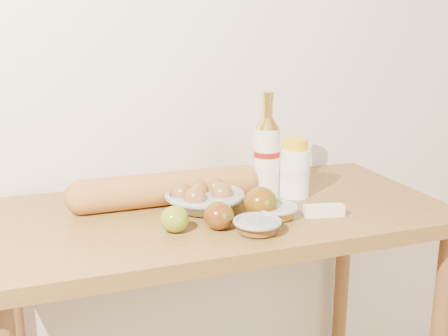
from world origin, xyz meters
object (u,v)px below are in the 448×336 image
(egg_bowl, at_px, (204,198))
(bourbon_bottle, at_px, (267,154))
(cream_bottle, at_px, (295,170))
(baguette, at_px, (167,189))
(table, at_px, (220,251))

(egg_bowl, bearing_deg, bourbon_bottle, 15.28)
(bourbon_bottle, xyz_separation_m, cream_bottle, (0.07, -0.03, -0.04))
(bourbon_bottle, xyz_separation_m, baguette, (-0.29, 0.02, -0.08))
(table, xyz_separation_m, bourbon_bottle, (0.16, 0.07, 0.24))
(bourbon_bottle, relative_size, egg_bowl, 1.19)
(bourbon_bottle, distance_m, egg_bowl, 0.23)
(baguette, bearing_deg, egg_bowl, -41.07)
(egg_bowl, distance_m, baguette, 0.11)
(table, distance_m, cream_bottle, 0.31)
(table, relative_size, bourbon_bottle, 4.04)
(cream_bottle, relative_size, baguette, 0.31)
(bourbon_bottle, relative_size, baguette, 0.55)
(baguette, bearing_deg, table, -33.23)
(bourbon_bottle, bearing_deg, baguette, -165.61)
(cream_bottle, bearing_deg, table, -149.55)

